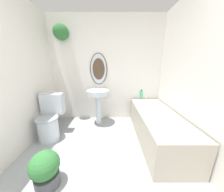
{
  "coord_description": "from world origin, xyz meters",
  "views": [
    {
      "loc": [
        0.13,
        -0.16,
        1.33
      ],
      "look_at": [
        0.13,
        1.58,
        0.85
      ],
      "focal_mm": 18.0,
      "sensor_mm": 36.0,
      "label": 1
    }
  ],
  "objects_px": {
    "pedestal_sink": "(98,97)",
    "shampoo_bottle": "(141,94)",
    "toilet": "(50,119)",
    "potted_plant": "(45,169)",
    "bathtub": "(156,125)"
  },
  "relations": [
    {
      "from": "bathtub",
      "to": "shampoo_bottle",
      "type": "height_order",
      "value": "shampoo_bottle"
    },
    {
      "from": "toilet",
      "to": "bathtub",
      "type": "height_order",
      "value": "toilet"
    },
    {
      "from": "toilet",
      "to": "pedestal_sink",
      "type": "height_order",
      "value": "pedestal_sink"
    },
    {
      "from": "pedestal_sink",
      "to": "shampoo_bottle",
      "type": "xyz_separation_m",
      "value": [
        0.99,
        0.12,
        0.05
      ]
    },
    {
      "from": "pedestal_sink",
      "to": "potted_plant",
      "type": "xyz_separation_m",
      "value": [
        -0.42,
        -1.44,
        -0.41
      ]
    },
    {
      "from": "bathtub",
      "to": "potted_plant",
      "type": "bearing_deg",
      "value": -151.09
    },
    {
      "from": "pedestal_sink",
      "to": "potted_plant",
      "type": "distance_m",
      "value": 1.55
    },
    {
      "from": "bathtub",
      "to": "pedestal_sink",
      "type": "bearing_deg",
      "value": 152.15
    },
    {
      "from": "toilet",
      "to": "bathtub",
      "type": "distance_m",
      "value": 1.96
    },
    {
      "from": "toilet",
      "to": "pedestal_sink",
      "type": "xyz_separation_m",
      "value": [
        0.84,
        0.52,
        0.27
      ]
    },
    {
      "from": "pedestal_sink",
      "to": "bathtub",
      "type": "bearing_deg",
      "value": -27.85
    },
    {
      "from": "toilet",
      "to": "shampoo_bottle",
      "type": "height_order",
      "value": "toilet"
    },
    {
      "from": "pedestal_sink",
      "to": "shampoo_bottle",
      "type": "relative_size",
      "value": 4.98
    },
    {
      "from": "bathtub",
      "to": "potted_plant",
      "type": "xyz_separation_m",
      "value": [
        -1.53,
        -0.85,
        -0.04
      ]
    },
    {
      "from": "toilet",
      "to": "shampoo_bottle",
      "type": "distance_m",
      "value": 1.97
    }
  ]
}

